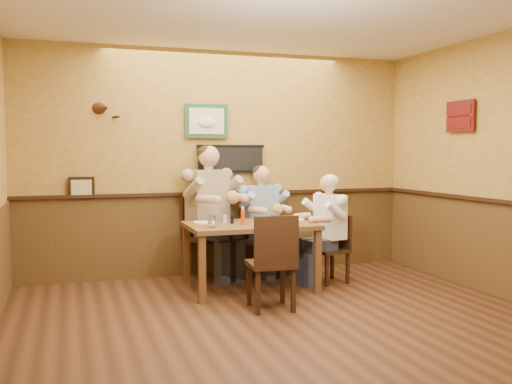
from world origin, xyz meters
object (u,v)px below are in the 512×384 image
dining_table (250,231)px  chair_back_right (260,240)px  diner_blue_polo (260,225)px  pepper_shaker (232,219)px  diner_white_elder (330,234)px  hot_sauce_bottle (243,216)px  water_glass_left (212,221)px  salt_shaker (225,219)px  chair_right_end (330,249)px  chair_back_left (208,236)px  cola_tumbler (274,220)px  chair_near_side (271,262)px  diner_tan_shirt (208,218)px  water_glass_mid (258,222)px

dining_table → chair_back_right: (0.38, 0.77, -0.23)m
diner_blue_polo → pepper_shaker: bearing=-139.2°
diner_white_elder → hot_sauce_bottle: 1.15m
chair_back_right → water_glass_left: (-0.87, -0.96, 0.38)m
hot_sauce_bottle → salt_shaker: 0.24m
chair_right_end → chair_back_left: bearing=-130.8°
chair_right_end → hot_sauce_bottle: size_ratio=4.50×
cola_tumbler → diner_white_elder: bearing=16.5°
diner_white_elder → water_glass_left: (-1.48, -0.25, 0.24)m
chair_back_right → salt_shaker: 0.99m
chair_right_end → chair_near_side: 1.34m
chair_near_side → diner_tan_shirt: bearing=-77.0°
chair_right_end → diner_white_elder: size_ratio=0.70×
diner_blue_polo → cola_tumbler: 0.98m
chair_near_side → pepper_shaker: (-0.15, 0.84, 0.33)m
chair_near_side → pepper_shaker: size_ratio=9.65×
chair_back_left → chair_near_side: size_ratio=1.08×
hot_sauce_bottle → pepper_shaker: (-0.09, 0.13, -0.04)m
diner_blue_polo → diner_white_elder: bearing=-59.8°
chair_back_right → chair_back_left: bearing=167.9°
salt_shaker → chair_back_left: bearing=92.9°
diner_white_elder → salt_shaker: 1.28m
diner_tan_shirt → water_glass_left: (-0.19, -0.98, 0.09)m
dining_table → hot_sauce_bottle: (-0.11, -0.08, 0.18)m
chair_back_right → chair_near_side: size_ratio=0.92×
chair_back_right → diner_blue_polo: diner_blue_polo is taller
water_glass_left → hot_sauce_bottle: size_ratio=0.73×
diner_blue_polo → hot_sauce_bottle: 1.00m
chair_right_end → dining_table: bearing=-98.3°
water_glass_mid → pepper_shaker: (-0.17, 0.37, -0.01)m
chair_back_right → chair_right_end: chair_back_right is taller
diner_white_elder → hot_sauce_bottle: (-1.11, -0.13, 0.27)m
chair_right_end → pepper_shaker: (-1.19, -0.00, 0.40)m
chair_near_side → water_glass_left: bearing=-49.4°
diner_blue_polo → diner_white_elder: size_ratio=1.07×
pepper_shaker → diner_tan_shirt: bearing=97.6°
chair_near_side → chair_back_left: bearing=-77.0°
chair_right_end → diner_tan_shirt: size_ratio=0.55×
diner_blue_polo → pepper_shaker: 0.94m
hot_sauce_bottle → chair_back_right: bearing=59.8°
chair_back_right → diner_tan_shirt: (-0.68, 0.02, 0.30)m
chair_right_end → water_glass_left: (-1.48, -0.25, 0.41)m
chair_right_end → diner_tan_shirt: 1.52m
dining_table → chair_back_left: size_ratio=1.38×
chair_back_left → salt_shaker: 0.74m
chair_back_left → diner_white_elder: size_ratio=0.89×
chair_near_side → cola_tumbler: bearing=-109.0°
water_glass_mid → pepper_shaker: size_ratio=1.14×
chair_right_end → diner_blue_polo: 0.97m
water_glass_left → cola_tumbler: water_glass_left is taller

